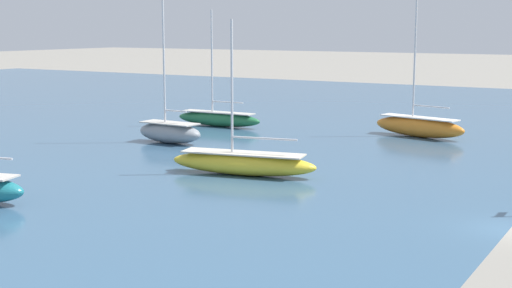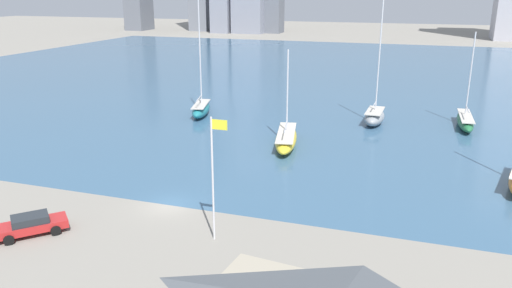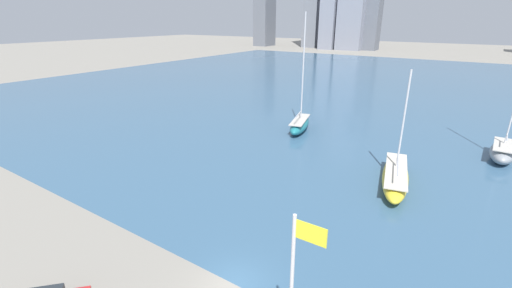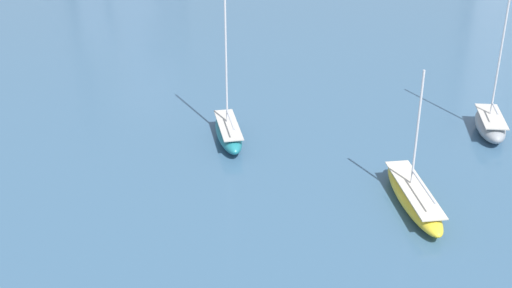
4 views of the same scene
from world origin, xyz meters
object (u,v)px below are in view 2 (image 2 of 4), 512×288
Objects in this scene: flag_pole at (214,174)px; sailboat_teal at (201,109)px; sailboat_green at (465,120)px; parked_sedan_red at (31,225)px; sailboat_gray at (375,116)px; sailboat_yellow at (286,138)px.

sailboat_teal reaches higher than flag_pole.
sailboat_teal is at bearing 115.93° from flag_pole.
sailboat_green is 2.47× the size of parked_sedan_red.
sailboat_gray is (7.75, 36.96, -3.98)m from flag_pole.
sailboat_teal is at bearing 134.88° from sailboat_yellow.
sailboat_green reaches higher than parked_sedan_red.
sailboat_gray is at bearing 44.80° from sailboat_yellow.
flag_pole is 1.84× the size of parked_sedan_red.
sailboat_green is at bearing 25.72° from sailboat_yellow.
sailboat_green is (35.79, 5.35, -0.14)m from sailboat_teal.
flag_pole is 0.83× the size of sailboat_yellow.
sailboat_yellow is at bearing 92.50° from flag_pole.
sailboat_teal reaches higher than parked_sedan_red.
sailboat_teal is (-16.48, 33.90, -4.05)m from flag_pole.
sailboat_teal is 37.67m from parked_sedan_red.
parked_sedan_red is at bearing -99.60° from sailboat_teal.
sailboat_teal reaches higher than sailboat_yellow.
flag_pole is at bearing -100.01° from sailboat_gray.
sailboat_gray is at bearing 106.33° from parked_sedan_red.
flag_pole is 24.09m from sailboat_yellow.
flag_pole is 37.97m from sailboat_gray.
sailboat_yellow is 29.94m from parked_sedan_red.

